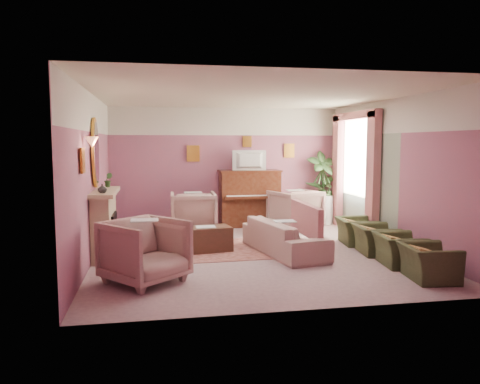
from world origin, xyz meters
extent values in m
cube|color=gray|center=(0.00, 0.00, 0.00)|extent=(5.50, 6.00, 0.01)
cube|color=beige|center=(0.00, 0.00, 2.80)|extent=(5.50, 6.00, 0.01)
cube|color=#825472|center=(0.00, 3.00, 1.40)|extent=(5.50, 0.02, 2.80)
cube|color=#825472|center=(0.00, -3.00, 1.40)|extent=(5.50, 0.02, 2.80)
cube|color=#825472|center=(-2.75, 0.00, 1.40)|extent=(0.02, 6.00, 2.80)
cube|color=#825472|center=(2.75, 0.00, 1.40)|extent=(0.02, 6.00, 2.80)
cube|color=silver|center=(0.00, 2.99, 2.47)|extent=(5.50, 0.01, 0.65)
cube|color=gray|center=(2.73, 1.30, 1.07)|extent=(0.01, 3.00, 2.15)
cube|color=tan|center=(-2.59, 0.20, 0.55)|extent=(0.30, 1.40, 1.10)
cube|color=black|center=(-2.49, 0.20, 0.40)|extent=(0.18, 0.72, 0.68)
cube|color=#F75608|center=(-2.45, 0.20, 0.22)|extent=(0.06, 0.54, 0.10)
cube|color=tan|center=(-2.56, 0.20, 1.12)|extent=(0.40, 1.55, 0.07)
cube|color=tan|center=(-2.39, 0.20, 0.01)|extent=(0.55, 1.50, 0.02)
ellipsoid|color=#C9892A|center=(-2.70, 0.20, 1.80)|extent=(0.04, 0.72, 1.20)
ellipsoid|color=white|center=(-2.67, 0.20, 1.80)|extent=(0.01, 0.60, 1.06)
cone|color=#FFA067|center=(-2.62, -0.85, 1.98)|extent=(0.20, 0.20, 0.16)
cube|color=#512616|center=(0.50, 2.68, 0.65)|extent=(1.40, 0.60, 1.30)
cube|color=#512616|center=(0.50, 2.33, 0.72)|extent=(1.30, 0.12, 0.06)
cube|color=white|center=(0.50, 2.33, 0.76)|extent=(1.20, 0.08, 0.02)
cube|color=#512616|center=(0.50, 2.68, 1.31)|extent=(1.45, 0.65, 0.04)
imported|color=black|center=(0.50, 2.63, 1.60)|extent=(0.80, 0.12, 0.48)
cube|color=#C9892A|center=(-0.80, 2.96, 1.72)|extent=(0.30, 0.03, 0.38)
cube|color=#C9892A|center=(1.55, 2.96, 1.78)|extent=(0.26, 0.03, 0.34)
cube|color=#C9892A|center=(0.50, 2.96, 2.00)|extent=(0.22, 0.03, 0.26)
cube|color=#C9892A|center=(-2.71, -1.20, 1.72)|extent=(0.03, 0.28, 0.36)
cube|color=beige|center=(2.70, 1.55, 1.70)|extent=(0.03, 1.40, 1.80)
cube|color=#B06468|center=(2.62, 0.63, 1.30)|extent=(0.16, 0.34, 2.60)
cube|color=#B06468|center=(2.62, 2.47, 1.30)|extent=(0.16, 0.34, 2.60)
cube|color=#B06468|center=(2.62, 1.55, 2.56)|extent=(0.16, 2.20, 0.16)
imported|color=#2A4A22|center=(-2.55, 0.75, 1.29)|extent=(0.16, 0.16, 0.28)
imported|color=silver|center=(-2.55, -0.30, 1.23)|extent=(0.16, 0.16, 0.16)
cube|color=#95564E|center=(-0.77, 0.27, 0.01)|extent=(2.54, 1.86, 0.01)
cube|color=#42271B|center=(-0.87, 0.21, 0.23)|extent=(1.07, 0.65, 0.45)
cube|color=white|center=(-0.82, 0.21, 0.46)|extent=(0.35, 0.28, 0.01)
imported|color=tan|center=(0.55, -0.18, 0.41)|extent=(0.68, 2.03, 0.82)
cube|color=#B06468|center=(0.95, -0.18, 0.60)|extent=(0.10, 1.54, 0.56)
imported|color=tan|center=(-0.89, 2.02, 0.50)|extent=(0.96, 0.96, 1.01)
imported|color=tan|center=(1.44, 2.06, 0.50)|extent=(0.96, 0.96, 1.01)
imported|color=tan|center=(-1.86, -1.54, 0.50)|extent=(0.96, 0.96, 1.01)
imported|color=#3A4225|center=(2.14, -2.15, 0.34)|extent=(0.55, 0.79, 0.68)
imported|color=#3A4225|center=(2.14, -1.33, 0.34)|extent=(0.55, 0.79, 0.68)
imported|color=#3A4225|center=(2.14, -0.51, 0.34)|extent=(0.55, 0.79, 0.68)
imported|color=#3A4225|center=(2.14, 0.31, 0.34)|extent=(0.55, 0.79, 0.68)
cylinder|color=silver|center=(2.31, 2.63, 0.35)|extent=(0.52, 0.52, 0.70)
imported|color=#2A4A22|center=(2.31, 2.63, 0.87)|extent=(0.30, 0.30, 0.34)
imported|color=#2A4A22|center=(2.43, 2.53, 0.84)|extent=(0.16, 0.16, 0.28)
cylinder|color=brown|center=(2.30, 2.65, 0.17)|extent=(0.34, 0.34, 0.34)
imported|color=#2A4A22|center=(2.30, 2.65, 1.06)|extent=(0.76, 0.76, 1.44)
camera|label=1|loc=(-1.72, -8.12, 1.97)|focal=35.00mm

